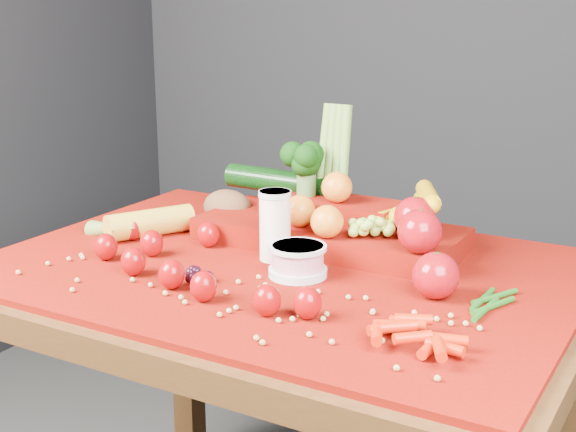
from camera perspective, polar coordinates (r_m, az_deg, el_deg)
The scene contains 12 objects.
table at distance 1.51m, azimuth -0.38°, elevation -7.30°, with size 1.10×0.80×0.75m.
red_cloth at distance 1.48m, azimuth -0.39°, elevation -3.69°, with size 1.05×0.75×0.01m, color #730B03.
milk_glass at distance 1.48m, azimuth -0.93°, elevation -0.50°, with size 0.06×0.06×0.13m.
yogurt_bowl at distance 1.41m, azimuth 0.70°, elevation -3.10°, with size 0.10×0.10×0.06m.
strawberry_scatter at distance 1.42m, azimuth -7.53°, elevation -3.15°, with size 0.54×0.28×0.06m.
dark_grape_cluster at distance 1.39m, azimuth -6.70°, elevation -4.19°, with size 0.06×0.05×0.03m, color black, non-canonical shape.
soybean_scatter at distance 1.32m, azimuth -4.79°, elevation -5.76°, with size 0.84×0.24×0.01m, color tan, non-canonical shape.
corn_ear at distance 1.66m, azimuth -11.56°, elevation -0.78°, with size 0.25×0.26×0.06m.
potato at distance 1.72m, azimuth -4.31°, elevation 0.62°, with size 0.11×0.08×0.08m, color brown.
baby_carrot_pile at distance 1.15m, azimuth 8.89°, elevation -8.53°, with size 0.17×0.17×0.03m, color red, non-canonical shape.
green_bean_pile at distance 1.32m, azimuth 14.25°, elevation -6.04°, with size 0.14×0.12×0.01m, color #1A5313, non-canonical shape.
produce_mound at distance 1.57m, azimuth 3.80°, elevation -0.11°, with size 0.61×0.35×0.27m.
Camera 1 is at (0.70, -1.21, 1.25)m, focal length 50.00 mm.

